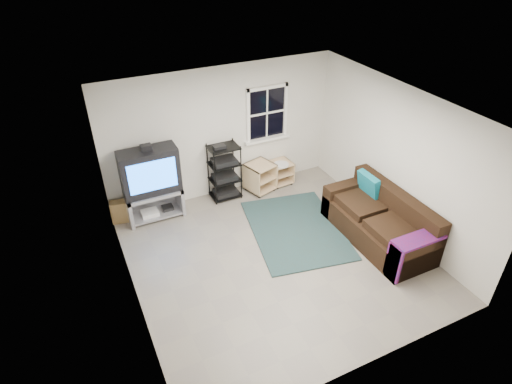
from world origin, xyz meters
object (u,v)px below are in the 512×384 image
sofa (380,222)px  tv_unit (151,179)px  av_rack (225,175)px  side_table_right (280,171)px  side_table_left (259,176)px

sofa → tv_unit: bearing=145.0°
av_rack → side_table_right: size_ratio=2.27×
side_table_right → av_rack: bearing=-179.5°
sofa → side_table_right: bearing=105.5°
side_table_left → sofa: 2.64m
side_table_right → side_table_left: bearing=-174.0°
tv_unit → av_rack: size_ratio=1.30×
tv_unit → sofa: (3.36, -2.35, -0.49)m
tv_unit → side_table_left: (2.17, 0.00, -0.51)m
side_table_left → sofa: (1.19, -2.36, 0.02)m
tv_unit → sofa: tv_unit is taller
side_table_right → tv_unit: bearing=-178.8°
av_rack → sofa: av_rack is taller
side_table_right → sofa: size_ratio=0.24×
av_rack → tv_unit: bearing=-178.1°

